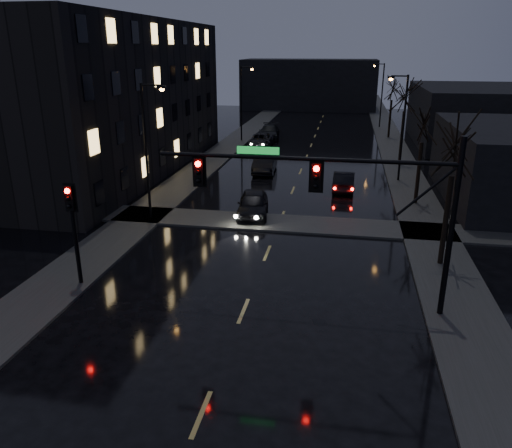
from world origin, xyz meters
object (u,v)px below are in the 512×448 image
at_px(oncoming_car_c, 261,140).
at_px(oncoming_car_d, 269,132).
at_px(oncoming_car_a, 253,204).
at_px(lead_car, 344,181).
at_px(oncoming_car_b, 265,162).

xyz_separation_m(oncoming_car_c, oncoming_car_d, (0.11, 5.00, 0.08)).
bearing_deg(oncoming_car_a, oncoming_car_d, 89.66).
height_order(oncoming_car_a, lead_car, oncoming_car_a).
relative_size(oncoming_car_c, lead_car, 1.17).
bearing_deg(oncoming_car_b, lead_car, -38.04).
distance_m(oncoming_car_a, oncoming_car_b, 11.58).
relative_size(oncoming_car_a, oncoming_car_b, 0.92).
distance_m(oncoming_car_d, lead_car, 22.28).
bearing_deg(lead_car, oncoming_car_a, 53.05).
relative_size(oncoming_car_b, oncoming_car_c, 0.98).
height_order(oncoming_car_d, lead_car, oncoming_car_d).
xyz_separation_m(oncoming_car_b, lead_car, (6.58, -4.58, -0.10)).
xyz_separation_m(oncoming_car_c, lead_car, (8.79, -15.53, 0.01)).
height_order(oncoming_car_b, oncoming_car_d, oncoming_car_b).
relative_size(oncoming_car_d, lead_car, 1.25).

